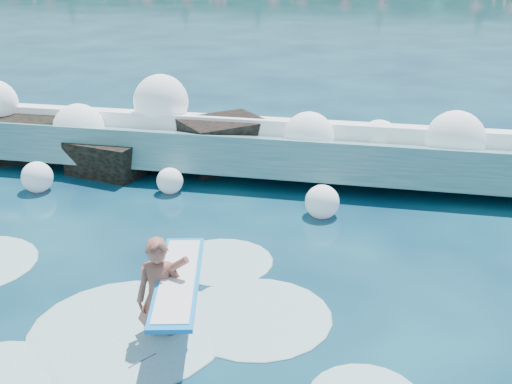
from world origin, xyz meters
TOP-DOWN VIEW (x-y plane):
  - ground at (0.00, 0.00)m, footprint 200.00×200.00m
  - breaking_wave at (-1.40, 6.58)m, footprint 18.83×2.90m
  - rock_cluster at (-3.48, 6.36)m, footprint 8.49×3.41m
  - surfer_with_board at (0.78, -1.18)m, footprint 1.28×3.08m
  - wave_spray at (-0.99, 6.45)m, footprint 14.81×4.54m
  - surf_foam at (-0.05, -0.67)m, footprint 9.40×5.97m

SIDE VIEW (x-z plane):
  - ground at x=0.00m, z-range 0.00..0.00m
  - surf_foam at x=-0.05m, z-range -0.08..0.08m
  - rock_cluster at x=-3.48m, z-range -0.26..1.18m
  - breaking_wave at x=-1.40m, z-range -0.24..1.38m
  - surfer_with_board at x=0.78m, z-range -0.26..1.71m
  - wave_spray at x=-0.99m, z-range -0.07..2.24m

